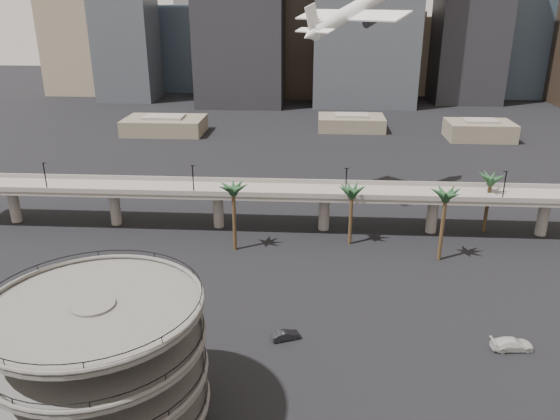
# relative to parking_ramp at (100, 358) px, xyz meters

# --- Properties ---
(ground) EXTENTS (700.00, 700.00, 0.00)m
(ground) POSITION_rel_parking_ramp_xyz_m (13.00, 4.00, -9.84)
(ground) COLOR black
(ground) RESTS_ON ground
(parking_ramp) EXTENTS (22.20, 22.20, 17.35)m
(parking_ramp) POSITION_rel_parking_ramp_xyz_m (0.00, 0.00, 0.00)
(parking_ramp) COLOR #504E4B
(parking_ramp) RESTS_ON ground
(overpass) EXTENTS (130.00, 9.30, 14.70)m
(overpass) POSITION_rel_parking_ramp_xyz_m (13.00, 59.00, -2.50)
(overpass) COLOR gray
(overpass) RESTS_ON ground
(palm_trees) EXTENTS (54.40, 18.40, 14.00)m
(palm_trees) POSITION_rel_parking_ramp_xyz_m (34.48, 51.47, 1.46)
(palm_trees) COLOR #4A3520
(palm_trees) RESTS_ON ground
(low_buildings) EXTENTS (135.00, 27.50, 6.80)m
(low_buildings) POSITION_rel_parking_ramp_xyz_m (19.89, 146.30, -6.97)
(low_buildings) COLOR #655B4A
(low_buildings) RESTS_ON ground
(skyline) EXTENTS (269.00, 86.00, 109.03)m
(skyline) POSITION_rel_parking_ramp_xyz_m (28.11, 221.09, 29.98)
(skyline) COLOR #806F58
(skyline) RESTS_ON ground
(airborne_jet) EXTENTS (23.34, 24.33, 12.45)m
(airborne_jet) POSITION_rel_parking_ramp_xyz_m (28.84, 74.53, 32.49)
(airborne_jet) COLOR silver
(airborne_jet) RESTS_ON ground
(car_a) EXTENTS (4.42, 3.37, 1.40)m
(car_a) POSITION_rel_parking_ramp_xyz_m (1.50, 22.10, -9.13)
(car_a) COLOR maroon
(car_a) RESTS_ON ground
(car_b) EXTENTS (4.33, 2.88, 1.35)m
(car_b) POSITION_rel_parking_ramp_xyz_m (18.28, 18.88, -9.16)
(car_b) COLOR black
(car_b) RESTS_ON ground
(car_c) EXTENTS (5.97, 2.94, 1.67)m
(car_c) POSITION_rel_parking_ramp_xyz_m (49.19, 18.55, -9.00)
(car_c) COLOR silver
(car_c) RESTS_ON ground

